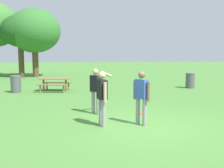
% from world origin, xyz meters
% --- Properties ---
extents(ground_plane, '(120.00, 120.00, 0.00)m').
position_xyz_m(ground_plane, '(0.00, 0.00, 0.00)').
color(ground_plane, '#4C8438').
extents(person_thrower, '(0.84, 0.49, 1.64)m').
position_xyz_m(person_thrower, '(-1.29, 1.70, 0.96)').
color(person_thrower, gray).
rests_on(person_thrower, ground).
extents(person_catcher, '(0.42, 0.49, 1.64)m').
position_xyz_m(person_catcher, '(0.02, 0.08, 0.94)').
color(person_catcher, gray).
rests_on(person_catcher, ground).
extents(person_bystander, '(0.32, 0.59, 1.64)m').
position_xyz_m(person_bystander, '(-1.17, 0.10, 0.94)').
color(person_bystander, gray).
rests_on(person_bystander, ground).
extents(frisbee, '(0.28, 0.28, 0.03)m').
position_xyz_m(frisbee, '(0.34, 1.54, 0.01)').
color(frisbee, '#E04733').
rests_on(frisbee, ground).
extents(picnic_table_near, '(1.92, 1.69, 0.77)m').
position_xyz_m(picnic_table_near, '(-3.45, 7.61, 0.56)').
color(picnic_table_near, olive).
rests_on(picnic_table_near, ground).
extents(trash_can_beside_table, '(0.59, 0.59, 0.96)m').
position_xyz_m(trash_can_beside_table, '(-5.55, 7.30, 0.48)').
color(trash_can_beside_table, '#515156').
rests_on(trash_can_beside_table, ground).
extents(trash_can_further_along, '(0.59, 0.59, 0.96)m').
position_xyz_m(trash_can_further_along, '(4.92, 8.20, 0.48)').
color(trash_can_further_along, '#515156').
rests_on(trash_can_further_along, ground).
extents(tree_broad_center, '(3.41, 3.41, 5.66)m').
position_xyz_m(tree_broad_center, '(-7.56, 17.10, 4.15)').
color(tree_broad_center, '#4C3823').
rests_on(tree_broad_center, ground).
extents(tree_far_right, '(4.77, 4.77, 6.30)m').
position_xyz_m(tree_far_right, '(-6.34, 17.39, 4.25)').
color(tree_far_right, brown).
rests_on(tree_far_right, ground).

